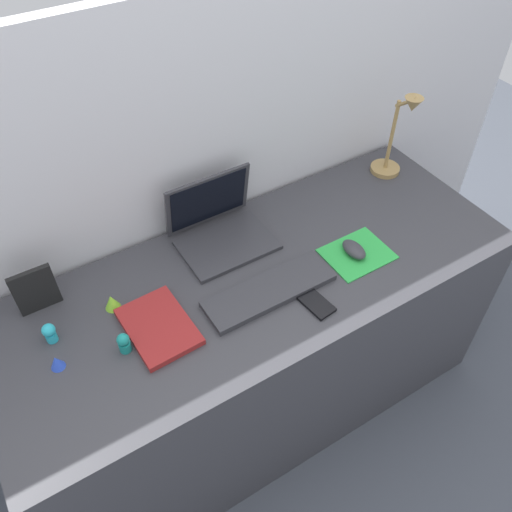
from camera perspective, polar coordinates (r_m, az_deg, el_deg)
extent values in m
plane|color=#474C56|center=(2.27, 0.16, -14.74)|extent=(6.00, 6.00, 0.00)
cube|color=silver|center=(1.90, -5.64, 5.00)|extent=(2.88, 0.05, 1.49)
cube|color=#38383D|center=(1.96, 0.18, -9.38)|extent=(1.68, 0.65, 0.74)
cube|color=#333338|center=(1.75, -3.08, 1.20)|extent=(0.30, 0.21, 0.01)
cube|color=#333338|center=(1.76, -5.16, 5.99)|extent=(0.30, 0.04, 0.20)
cube|color=black|center=(1.76, -5.07, 5.91)|extent=(0.27, 0.03, 0.17)
cube|color=#333338|center=(1.61, 1.42, -3.68)|extent=(0.41, 0.13, 0.02)
cube|color=green|center=(1.76, 10.72, 0.23)|extent=(0.21, 0.17, 0.00)
ellipsoid|color=#333338|center=(1.74, 10.40, 0.69)|extent=(0.06, 0.10, 0.03)
cube|color=black|center=(1.60, 6.21, -4.87)|extent=(0.08, 0.13, 0.01)
cylinder|color=#A5844C|center=(2.12, 13.57, 9.02)|extent=(0.11, 0.11, 0.02)
cylinder|color=#A5844C|center=(2.04, 14.29, 12.34)|extent=(0.01, 0.01, 0.28)
cylinder|color=#A5844C|center=(1.95, 15.70, 15.47)|extent=(0.01, 0.09, 0.07)
cone|color=#A5844C|center=(1.93, 16.38, 15.23)|extent=(0.06, 0.06, 0.05)
cube|color=maroon|center=(1.55, -10.33, -7.41)|extent=(0.18, 0.25, 0.02)
cube|color=black|center=(1.65, -22.46, -3.39)|extent=(0.12, 0.02, 0.15)
cylinder|color=teal|center=(1.52, -13.79, -9.33)|extent=(0.03, 0.03, 0.03)
sphere|color=teal|center=(1.50, -13.99, -8.65)|extent=(0.04, 0.04, 0.04)
cylinder|color=#28B7CC|center=(1.61, -20.97, -8.04)|extent=(0.03, 0.03, 0.03)
sphere|color=#28B7CC|center=(1.58, -21.25, -7.37)|extent=(0.04, 0.04, 0.04)
cone|color=blue|center=(1.54, -20.51, -10.51)|extent=(0.04, 0.04, 0.04)
cone|color=#8CDB33|center=(1.62, -15.12, -4.74)|extent=(0.05, 0.05, 0.05)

